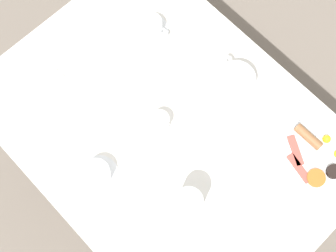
# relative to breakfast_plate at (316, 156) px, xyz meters

# --- Properties ---
(ground_plane) EXTENTS (8.00, 8.00, 0.00)m
(ground_plane) POSITION_rel_breakfast_plate_xyz_m (0.27, -0.40, -0.79)
(ground_plane) COLOR #70665B
(table) EXTENTS (0.87, 1.17, 0.78)m
(table) POSITION_rel_breakfast_plate_xyz_m (0.27, -0.40, -0.09)
(table) COLOR silver
(table) RESTS_ON ground_plane
(breakfast_plate) EXTENTS (0.26, 0.26, 0.04)m
(breakfast_plate) POSITION_rel_breakfast_plate_xyz_m (0.00, 0.00, 0.00)
(breakfast_plate) COLOR white
(breakfast_plate) RESTS_ON table
(teapot_near) EXTENTS (0.12, 0.19, 0.13)m
(teapot_near) POSITION_rel_breakfast_plate_xyz_m (0.03, -0.34, 0.05)
(teapot_near) COLOR white
(teapot_near) RESTS_ON table
(teacup_with_saucer_left) EXTENTS (0.13, 0.13, 0.06)m
(teacup_with_saucer_left) POSITION_rel_breakfast_plate_xyz_m (0.54, -0.43, 0.02)
(teacup_with_saucer_left) COLOR white
(teacup_with_saucer_left) RESTS_ON table
(teacup_with_saucer_right) EXTENTS (0.13, 0.13, 0.06)m
(teacup_with_saucer_right) POSITION_rel_breakfast_plate_xyz_m (0.07, -0.70, 0.02)
(teacup_with_saucer_right) COLOR white
(teacup_with_saucer_right) RESTS_ON table
(water_glass_tall) EXTENTS (0.08, 0.08, 0.14)m
(water_glass_tall) POSITION_rel_breakfast_plate_xyz_m (0.41, -0.17, 0.06)
(water_glass_tall) COLOR white
(water_glass_tall) RESTS_ON table
(creamer_jug) EXTENTS (0.09, 0.07, 0.06)m
(creamer_jug) POSITION_rel_breakfast_plate_xyz_m (0.29, -0.42, 0.02)
(creamer_jug) COLOR white
(creamer_jug) RESTS_ON table
(napkin_folded) EXTENTS (0.12, 0.15, 0.01)m
(napkin_folded) POSITION_rel_breakfast_plate_xyz_m (0.45, -0.77, -0.01)
(napkin_folded) COLOR white
(napkin_folded) RESTS_ON table
(fork_by_plate) EXTENTS (0.07, 0.16, 0.00)m
(fork_by_plate) POSITION_rel_breakfast_plate_xyz_m (0.59, -0.19, -0.01)
(fork_by_plate) COLOR silver
(fork_by_plate) RESTS_ON table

